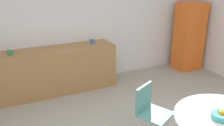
% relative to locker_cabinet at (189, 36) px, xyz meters
% --- Properties ---
extents(wall_back, '(6.00, 0.10, 2.60)m').
position_rel_locker_cabinet_xyz_m(wall_back, '(-2.55, 0.45, 0.47)').
color(wall_back, silver).
rests_on(wall_back, ground_plane).
extents(counter_block, '(2.45, 0.60, 0.90)m').
position_rel_locker_cabinet_xyz_m(counter_block, '(-3.32, 0.10, -0.38)').
color(counter_block, '#9E7042').
rests_on(counter_block, ground_plane).
extents(locker_cabinet, '(0.60, 0.50, 1.65)m').
position_rel_locker_cabinet_xyz_m(locker_cabinet, '(0.00, 0.00, 0.00)').
color(locker_cabinet, orange).
rests_on(locker_cabinet, ground_plane).
extents(chair_teal, '(0.56, 0.56, 0.83)m').
position_rel_locker_cabinet_xyz_m(chair_teal, '(-2.43, -1.98, -0.30)').
color(chair_teal, silver).
rests_on(chair_teal, ground_plane).
extents(fruit_bowl, '(0.22, 0.22, 0.11)m').
position_rel_locker_cabinet_xyz_m(fruit_bowl, '(-2.04, -2.85, -0.04)').
color(fruit_bowl, teal).
rests_on(fruit_bowl, round_table).
extents(mug_white, '(0.13, 0.08, 0.09)m').
position_rel_locker_cabinet_xyz_m(mug_white, '(-2.48, 0.15, 0.12)').
color(mug_white, '#3F66BF').
rests_on(mug_white, counter_block).
extents(mug_green, '(0.13, 0.08, 0.09)m').
position_rel_locker_cabinet_xyz_m(mug_green, '(-4.09, 0.07, 0.12)').
color(mug_green, '#338C59').
rests_on(mug_green, counter_block).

